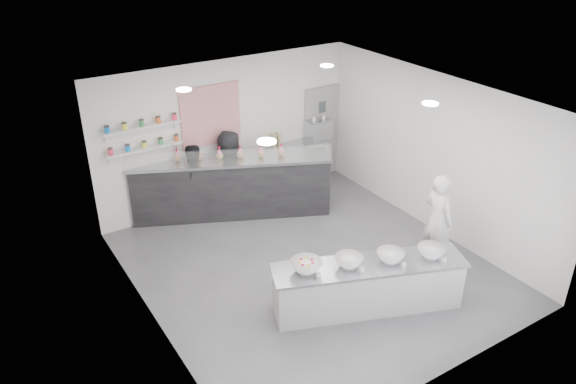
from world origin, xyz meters
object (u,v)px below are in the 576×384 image
(espresso_machine, at_px, (319,130))
(staff_left, at_px, (193,182))
(woman_prep, at_px, (438,219))
(staff_right, at_px, (230,171))
(prep_counter, at_px, (368,286))
(espresso_ledge, at_px, (297,165))
(back_bar, at_px, (232,187))

(espresso_machine, distance_m, staff_left, 3.09)
(woman_prep, relative_size, staff_right, 1.00)
(prep_counter, relative_size, staff_right, 1.77)
(espresso_ledge, distance_m, espresso_machine, 0.90)
(back_bar, distance_m, staff_left, 0.77)
(back_bar, bearing_deg, staff_right, 92.11)
(prep_counter, bearing_deg, espresso_ledge, 92.16)
(back_bar, xyz_separation_m, staff_right, (0.10, 0.25, 0.23))
(espresso_ledge, bearing_deg, staff_left, -177.48)
(prep_counter, distance_m, back_bar, 3.80)
(espresso_ledge, bearing_deg, woman_prep, -84.09)
(staff_left, bearing_deg, espresso_machine, -177.17)
(espresso_ledge, relative_size, woman_prep, 0.83)
(espresso_ledge, xyz_separation_m, staff_right, (-1.70, -0.11, 0.32))
(back_bar, distance_m, espresso_ledge, 1.84)
(staff_left, bearing_deg, staff_right, -179.24)
(woman_prep, bearing_deg, staff_right, 30.38)
(espresso_machine, xyz_separation_m, staff_left, (-3.05, -0.11, -0.44))
(espresso_ledge, height_order, staff_left, staff_left)
(back_bar, height_order, staff_right, staff_right)
(prep_counter, xyz_separation_m, back_bar, (-0.38, 3.78, 0.20))
(staff_right, bearing_deg, back_bar, 50.31)
(prep_counter, relative_size, espresso_machine, 5.55)
(woman_prep, distance_m, staff_right, 4.20)
(espresso_ledge, relative_size, staff_left, 0.88)
(back_bar, xyz_separation_m, espresso_machine, (2.35, 0.36, 0.62))
(woman_prep, distance_m, staff_left, 4.66)
(prep_counter, height_order, espresso_ledge, espresso_ledge)
(prep_counter, xyz_separation_m, woman_prep, (1.81, 0.38, 0.43))
(back_bar, bearing_deg, staff_left, -174.78)
(prep_counter, bearing_deg, woman_prep, 32.97)
(staff_left, bearing_deg, back_bar, 161.21)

